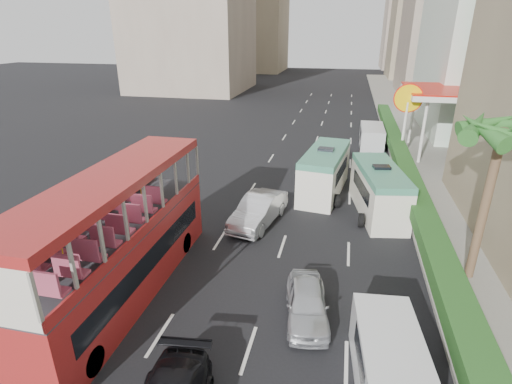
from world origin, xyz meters
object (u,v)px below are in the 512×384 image
(palm_tree, at_px, (485,207))
(double_decker_bus, at_px, (119,237))
(panel_van_far, at_px, (372,137))
(shell_station, at_px, (443,123))
(minibus_far, at_px, (379,191))
(panel_van_near, at_px, (390,368))
(car_silver_lane_a, at_px, (259,223))
(van_asset, at_px, (324,173))
(car_silver_lane_b, at_px, (306,317))
(minibus_near, at_px, (324,172))

(palm_tree, bearing_deg, double_decker_bus, -163.84)
(panel_van_far, distance_m, shell_station, 5.83)
(double_decker_bus, bearing_deg, minibus_far, 44.26)
(panel_van_far, bearing_deg, palm_tree, -80.78)
(panel_van_near, relative_size, panel_van_far, 0.92)
(car_silver_lane_a, bearing_deg, panel_van_near, -47.05)
(minibus_far, bearing_deg, palm_tree, -70.65)
(double_decker_bus, relative_size, shell_station, 1.38)
(minibus_far, bearing_deg, van_asset, 107.67)
(car_silver_lane_b, xyz_separation_m, minibus_near, (-0.21, 12.40, 1.43))
(car_silver_lane_a, distance_m, van_asset, 9.68)
(car_silver_lane_a, relative_size, panel_van_near, 1.07)
(panel_van_far, distance_m, palm_tree, 20.40)
(car_silver_lane_a, relative_size, car_silver_lane_b, 1.29)
(car_silver_lane_a, height_order, panel_van_far, panel_van_far)
(car_silver_lane_a, xyz_separation_m, car_silver_lane_b, (3.38, -7.13, 0.00))
(panel_van_far, bearing_deg, minibus_far, -90.94)
(minibus_far, bearing_deg, double_decker_bus, -146.28)
(panel_van_far, height_order, shell_station, shell_station)
(car_silver_lane_a, bearing_deg, panel_van_far, 80.08)
(double_decker_bus, xyz_separation_m, panel_van_far, (10.53, 23.99, -1.56))
(double_decker_bus, relative_size, car_silver_lane_b, 2.96)
(minibus_far, xyz_separation_m, shell_station, (5.68, 12.94, 1.39))
(car_silver_lane_b, distance_m, panel_van_far, 24.16)
(car_silver_lane_a, relative_size, shell_station, 0.60)
(double_decker_bus, relative_size, car_silver_lane_a, 2.29)
(minibus_far, height_order, panel_van_near, minibus_far)
(panel_van_far, relative_size, shell_station, 0.61)
(minibus_near, height_order, panel_van_far, minibus_near)
(panel_van_near, bearing_deg, minibus_near, 95.18)
(car_silver_lane_a, height_order, minibus_far, minibus_far)
(panel_van_far, height_order, palm_tree, palm_tree)
(shell_station, bearing_deg, minibus_near, -130.19)
(double_decker_bus, height_order, car_silver_lane_a, double_decker_bus)
(car_silver_lane_a, relative_size, palm_tree, 0.75)
(double_decker_bus, height_order, palm_tree, palm_tree)
(palm_tree, height_order, shell_station, palm_tree)
(van_asset, relative_size, minibus_far, 0.85)
(double_decker_bus, bearing_deg, car_silver_lane_a, 61.40)
(car_silver_lane_b, xyz_separation_m, shell_station, (8.70, 22.93, 2.75))
(panel_van_near, xyz_separation_m, shell_station, (6.03, 25.70, 1.85))
(van_asset, relative_size, shell_station, 0.65)
(car_silver_lane_a, relative_size, minibus_far, 0.78)
(minibus_far, bearing_deg, panel_van_near, -102.11)
(panel_van_far, bearing_deg, shell_station, -10.37)
(palm_tree, bearing_deg, minibus_far, 119.89)
(shell_station, bearing_deg, palm_tree, -96.60)
(panel_van_near, bearing_deg, double_decker_bus, 159.29)
(double_decker_bus, distance_m, car_silver_lane_a, 8.58)
(panel_van_near, distance_m, palm_tree, 8.11)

